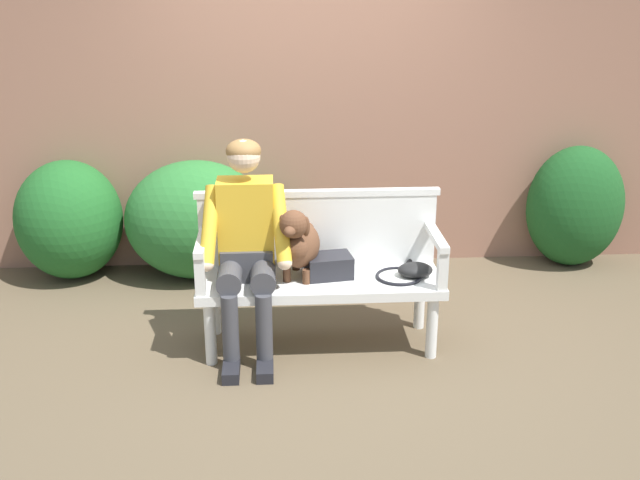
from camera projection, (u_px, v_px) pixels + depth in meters
ground_plane at (320, 344)px, 4.92m from camera, size 40.00×40.00×0.00m
brick_garden_fence at (308, 128)px, 6.07m from camera, size 8.00×0.30×2.16m
hedge_bush_mid_right at (575, 206)px, 6.08m from camera, size 0.77×0.58×0.98m
hedge_bush_mid_left at (255, 228)px, 5.97m from camera, size 0.80×0.57×0.72m
hedge_bush_far_left at (69, 220)px, 5.85m from camera, size 0.81×0.80×0.92m
hedge_bush_far_right at (197, 220)px, 5.85m from camera, size 1.09×0.83×0.92m
garden_bench at (320, 287)px, 4.78m from camera, size 1.52×0.53×0.46m
bench_backrest at (318, 227)px, 4.90m from camera, size 1.56×0.06×0.50m
bench_armrest_left_end at (201, 255)px, 4.57m from camera, size 0.06×0.53×0.28m
bench_armrest_right_end at (439, 250)px, 4.65m from camera, size 0.06×0.53×0.28m
person_seated at (246, 240)px, 4.63m from camera, size 0.56×0.67×1.33m
dog_on_bench at (299, 242)px, 4.67m from camera, size 0.32×0.47×0.48m
tennis_racket at (400, 275)px, 4.78m from camera, size 0.39×0.57×0.03m
baseball_glove at (415, 270)px, 4.76m from camera, size 0.23×0.18×0.09m
sports_bag at (329, 266)px, 4.76m from camera, size 0.31×0.24×0.14m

